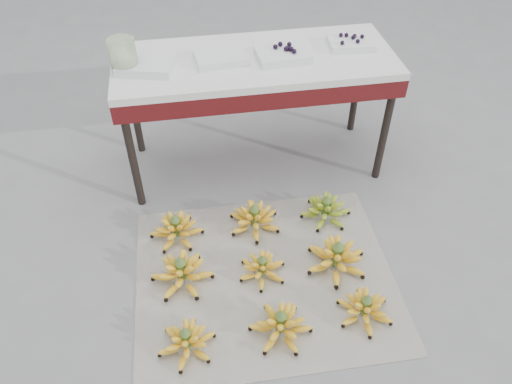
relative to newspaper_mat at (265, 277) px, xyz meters
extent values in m
plane|color=slate|center=(0.05, 0.00, 0.00)|extent=(60.00, 60.00, 0.00)
cube|color=white|center=(0.00, 0.00, 0.00)|extent=(1.27, 1.07, 0.01)
ellipsoid|color=yellow|center=(-0.40, -0.32, 0.04)|extent=(0.26, 0.26, 0.07)
ellipsoid|color=yellow|center=(-0.40, -0.32, 0.07)|extent=(0.18, 0.18, 0.06)
ellipsoid|color=yellow|center=(-0.40, -0.32, 0.10)|extent=(0.12, 0.12, 0.05)
cylinder|color=#4A692B|center=(-0.40, -0.32, 0.07)|extent=(0.04, 0.04, 0.10)
cone|color=#4A692B|center=(-0.40, -0.32, 0.14)|extent=(0.05, 0.05, 0.04)
ellipsoid|color=yellow|center=(0.01, -0.31, 0.04)|extent=(0.33, 0.33, 0.08)
ellipsoid|color=yellow|center=(0.01, -0.31, 0.08)|extent=(0.23, 0.23, 0.06)
ellipsoid|color=yellow|center=(0.01, -0.31, 0.11)|extent=(0.15, 0.15, 0.05)
cylinder|color=#4A692B|center=(0.01, -0.31, 0.08)|extent=(0.04, 0.04, 0.11)
cone|color=#4A692B|center=(0.01, -0.31, 0.15)|extent=(0.05, 0.05, 0.04)
ellipsoid|color=yellow|center=(0.41, -0.29, 0.04)|extent=(0.29, 0.29, 0.08)
ellipsoid|color=yellow|center=(0.41, -0.29, 0.07)|extent=(0.21, 0.21, 0.06)
ellipsoid|color=yellow|center=(0.41, -0.29, 0.10)|extent=(0.14, 0.14, 0.05)
cylinder|color=#4A692B|center=(0.41, -0.29, 0.07)|extent=(0.04, 0.04, 0.10)
cone|color=#4A692B|center=(0.41, -0.29, 0.14)|extent=(0.05, 0.05, 0.04)
ellipsoid|color=yellow|center=(-0.40, 0.05, 0.05)|extent=(0.34, 0.34, 0.09)
ellipsoid|color=yellow|center=(-0.40, 0.05, 0.08)|extent=(0.24, 0.24, 0.07)
ellipsoid|color=yellow|center=(-0.40, 0.05, 0.12)|extent=(0.15, 0.15, 0.05)
cylinder|color=#4A692B|center=(-0.40, 0.05, 0.08)|extent=(0.05, 0.05, 0.12)
cone|color=#4A692B|center=(-0.40, 0.05, 0.16)|extent=(0.06, 0.06, 0.04)
ellipsoid|color=yellow|center=(-0.01, 0.02, 0.04)|extent=(0.24, 0.24, 0.07)
ellipsoid|color=yellow|center=(-0.01, 0.02, 0.07)|extent=(0.17, 0.17, 0.05)
ellipsoid|color=yellow|center=(-0.01, 0.02, 0.10)|extent=(0.11, 0.11, 0.04)
cylinder|color=#4A692B|center=(-0.01, 0.02, 0.07)|extent=(0.04, 0.04, 0.10)
cone|color=#4A692B|center=(-0.01, 0.02, 0.13)|extent=(0.05, 0.05, 0.03)
ellipsoid|color=yellow|center=(0.36, 0.01, 0.05)|extent=(0.36, 0.36, 0.09)
ellipsoid|color=yellow|center=(0.36, 0.01, 0.09)|extent=(0.26, 0.26, 0.07)
ellipsoid|color=yellow|center=(0.36, 0.01, 0.12)|extent=(0.17, 0.17, 0.06)
cylinder|color=#4A692B|center=(0.36, 0.01, 0.09)|extent=(0.05, 0.05, 0.12)
cone|color=#4A692B|center=(0.36, 0.01, 0.17)|extent=(0.06, 0.06, 0.04)
ellipsoid|color=yellow|center=(-0.41, 0.34, 0.04)|extent=(0.34, 0.34, 0.08)
ellipsoid|color=yellow|center=(-0.41, 0.34, 0.08)|extent=(0.24, 0.24, 0.06)
ellipsoid|color=yellow|center=(-0.41, 0.34, 0.11)|extent=(0.16, 0.16, 0.05)
cylinder|color=#4A692B|center=(-0.41, 0.34, 0.08)|extent=(0.04, 0.04, 0.11)
cone|color=#4A692B|center=(-0.41, 0.34, 0.15)|extent=(0.05, 0.05, 0.04)
ellipsoid|color=yellow|center=(0.01, 0.35, 0.04)|extent=(0.34, 0.34, 0.08)
ellipsoid|color=yellow|center=(0.01, 0.35, 0.08)|extent=(0.24, 0.24, 0.06)
ellipsoid|color=yellow|center=(0.01, 0.35, 0.11)|extent=(0.16, 0.16, 0.05)
cylinder|color=#4A692B|center=(0.01, 0.35, 0.08)|extent=(0.05, 0.05, 0.11)
cone|color=#4A692B|center=(0.01, 0.35, 0.15)|extent=(0.05, 0.05, 0.04)
ellipsoid|color=olive|center=(0.40, 0.35, 0.04)|extent=(0.29, 0.29, 0.08)
ellipsoid|color=olive|center=(0.40, 0.35, 0.08)|extent=(0.20, 0.20, 0.06)
ellipsoid|color=olive|center=(0.40, 0.35, 0.11)|extent=(0.13, 0.13, 0.05)
cylinder|color=#4A692B|center=(0.40, 0.35, 0.08)|extent=(0.04, 0.04, 0.11)
cone|color=#4A692B|center=(0.40, 0.35, 0.15)|extent=(0.05, 0.05, 0.04)
cylinder|color=black|center=(-0.60, 0.64, 0.33)|extent=(0.04, 0.04, 0.67)
cylinder|color=black|center=(0.79, 0.64, 0.33)|extent=(0.04, 0.04, 0.67)
cylinder|color=black|center=(-0.60, 1.14, 0.33)|extent=(0.04, 0.04, 0.67)
cylinder|color=black|center=(0.79, 1.14, 0.33)|extent=(0.04, 0.04, 0.67)
cube|color=#561110|center=(0.10, 0.89, 0.62)|extent=(1.49, 0.60, 0.10)
cube|color=silver|center=(0.10, 0.89, 0.69)|extent=(1.49, 0.60, 0.04)
cube|color=silver|center=(-0.47, 0.85, 0.73)|extent=(0.32, 0.26, 0.04)
cube|color=silver|center=(-0.08, 0.88, 0.73)|extent=(0.27, 0.21, 0.04)
cube|color=silver|center=(0.24, 0.85, 0.73)|extent=(0.28, 0.21, 0.04)
sphere|color=black|center=(0.24, 0.90, 0.77)|extent=(0.03, 0.03, 0.03)
sphere|color=black|center=(0.29, 0.81, 0.77)|extent=(0.03, 0.03, 0.03)
sphere|color=black|center=(0.21, 0.88, 0.77)|extent=(0.03, 0.03, 0.03)
sphere|color=black|center=(0.26, 0.85, 0.77)|extent=(0.03, 0.03, 0.03)
sphere|color=black|center=(0.28, 0.89, 0.77)|extent=(0.03, 0.03, 0.03)
sphere|color=black|center=(0.26, 0.85, 0.77)|extent=(0.03, 0.03, 0.03)
sphere|color=black|center=(0.28, 0.84, 0.77)|extent=(0.03, 0.03, 0.03)
cube|color=silver|center=(0.63, 0.92, 0.73)|extent=(0.25, 0.19, 0.04)
sphere|color=black|center=(0.66, 0.94, 0.76)|extent=(0.02, 0.02, 0.02)
sphere|color=black|center=(0.69, 0.93, 0.76)|extent=(0.02, 0.02, 0.02)
sphere|color=black|center=(0.59, 0.97, 0.76)|extent=(0.02, 0.02, 0.02)
sphere|color=black|center=(0.65, 0.88, 0.76)|extent=(0.02, 0.02, 0.02)
sphere|color=black|center=(0.57, 0.88, 0.76)|extent=(0.02, 0.02, 0.02)
sphere|color=black|center=(0.62, 0.96, 0.76)|extent=(0.02, 0.02, 0.02)
sphere|color=black|center=(0.64, 0.93, 0.76)|extent=(0.02, 0.02, 0.02)
cylinder|color=#DAF6C3|center=(-0.56, 0.85, 0.80)|extent=(0.17, 0.17, 0.17)
camera|label=1|loc=(-0.30, -1.48, 1.98)|focal=35.00mm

